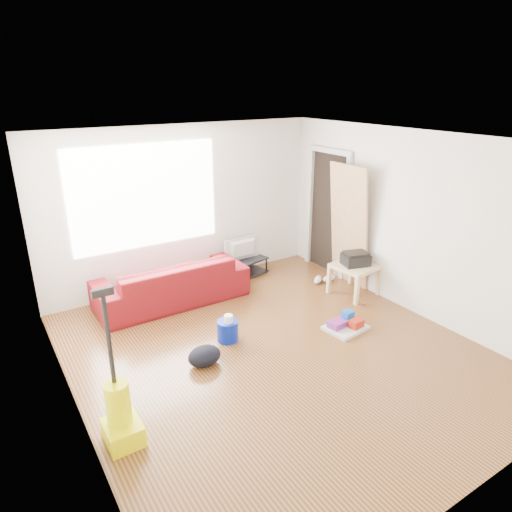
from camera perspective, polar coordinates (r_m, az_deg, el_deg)
room at (r=5.23m, az=2.34°, el=0.72°), size 4.51×5.01×2.51m
sofa at (r=6.95m, az=-10.34°, el=-5.59°), size 2.20×0.86×0.64m
tv_stand at (r=7.67m, az=-1.49°, el=-1.38°), size 0.83×0.59×0.28m
tv at (r=7.56m, az=-1.52°, el=0.85°), size 0.64×0.08×0.37m
side_table at (r=7.07m, az=12.24°, el=-1.64°), size 0.66×0.66×0.48m
printer at (r=7.01m, az=12.35°, el=-0.32°), size 0.45×0.39×0.20m
bucket at (r=5.89m, az=-3.52°, el=-10.43°), size 0.31×0.31×0.27m
toilet_paper at (r=5.77m, az=-3.44°, el=-9.01°), size 0.11×0.11×0.10m
cleaning_tray at (r=6.21m, az=11.17°, el=-8.41°), size 0.56×0.47×0.19m
backpack at (r=5.46m, az=-6.42°, el=-13.27°), size 0.43×0.36×0.22m
sneakers at (r=7.53m, az=8.44°, el=-2.86°), size 0.46×0.25×0.11m
vacuum at (r=4.48m, az=-16.61°, el=-18.49°), size 0.31×0.36×1.50m
door_panel at (r=7.59m, az=11.01°, el=-3.26°), size 0.24×0.77×1.92m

